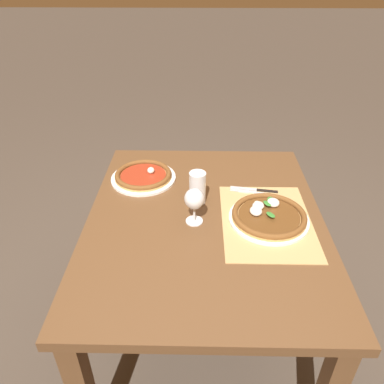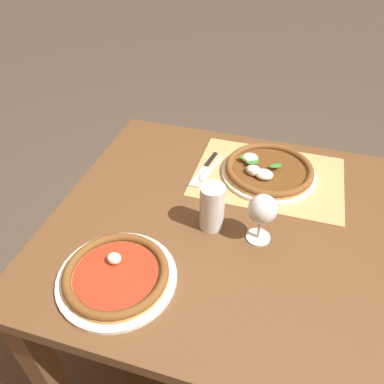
% 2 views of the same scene
% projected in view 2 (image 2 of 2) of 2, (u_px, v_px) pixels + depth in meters
% --- Properties ---
extents(ground_plane, '(24.00, 24.00, 0.00)m').
position_uv_depth(ground_plane, '(233.00, 348.00, 1.59)').
color(ground_plane, '#473D33').
extents(dining_table, '(1.19, 0.97, 0.74)m').
position_uv_depth(dining_table, '(247.00, 248.00, 1.18)').
color(dining_table, brown).
rests_on(dining_table, ground).
extents(paper_placemat, '(0.50, 0.36, 0.00)m').
position_uv_depth(paper_placemat, '(268.00, 176.00, 1.29)').
color(paper_placemat, tan).
rests_on(paper_placemat, dining_table).
extents(pizza_near, '(0.32, 0.32, 0.05)m').
position_uv_depth(pizza_near, '(268.00, 170.00, 1.28)').
color(pizza_near, white).
rests_on(pizza_near, paper_placemat).
extents(pizza_far, '(0.31, 0.31, 0.05)m').
position_uv_depth(pizza_far, '(117.00, 275.00, 0.95)').
color(pizza_far, white).
rests_on(pizza_far, dining_table).
extents(wine_glass, '(0.08, 0.08, 0.16)m').
position_uv_depth(wine_glass, '(262.00, 211.00, 1.00)').
color(wine_glass, silver).
rests_on(wine_glass, dining_table).
extents(pint_glass, '(0.07, 0.07, 0.15)m').
position_uv_depth(pint_glass, '(212.00, 208.00, 1.07)').
color(pint_glass, silver).
rests_on(pint_glass, dining_table).
extents(fork, '(0.06, 0.20, 0.00)m').
position_uv_depth(fork, '(209.00, 171.00, 1.30)').
color(fork, '#B7B7BC').
rests_on(fork, paper_placemat).
extents(knife, '(0.05, 0.21, 0.01)m').
position_uv_depth(knife, '(204.00, 169.00, 1.32)').
color(knife, black).
rests_on(knife, paper_placemat).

